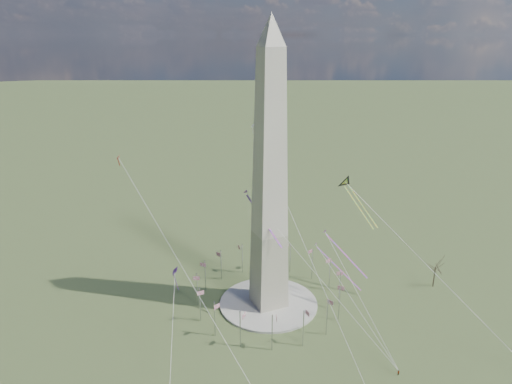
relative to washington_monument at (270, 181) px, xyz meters
name	(u,v)px	position (x,y,z in m)	size (l,w,h in m)	color
ground	(268,304)	(0.00, 0.00, -47.95)	(2000.00, 2000.00, 0.00)	#455B2D
plaza	(268,303)	(0.00, 0.00, -47.55)	(36.00, 36.00, 0.80)	#B6B2A6
washington_monument	(270,181)	(0.00, 0.00, 0.00)	(15.56, 15.56, 100.00)	#A9A48D
flagpole_ring	(269,287)	(0.00, 0.00, -40.68)	(54.40, 54.40, 13.00)	silver
tree_near	(436,266)	(65.07, -14.40, -38.71)	(7.41, 7.41, 12.96)	#3F3626
person_centre	(398,373)	(19.25, -48.81, -47.09)	(1.01, 0.42, 1.72)	gray
kite_delta_black	(347,185)	(33.37, 2.96, -6.78)	(7.31, 19.25, 15.77)	black
kite_diamond_purple	(175,273)	(-34.26, -1.90, -26.61)	(2.15, 3.07, 9.02)	#511C82
kite_streamer_left	(340,248)	(24.54, -7.75, -26.42)	(8.70, 17.98, 13.12)	#FF284F
kite_streamer_mid	(258,211)	(-3.61, 1.71, -11.03)	(5.78, 21.13, 14.67)	#FF284F
kite_streamer_right	(331,261)	(28.68, 3.44, -37.59)	(11.39, 19.03, 14.49)	#FF284F
kite_small_red	(118,158)	(-44.20, 36.79, 3.34)	(1.30, 1.92, 4.07)	red
kite_small_white	(253,126)	(14.25, 48.09, 8.79)	(1.57, 2.24, 4.65)	white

